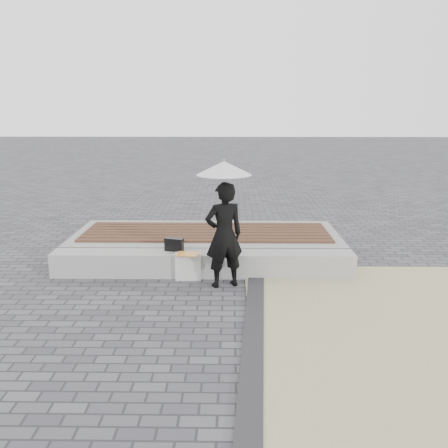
{
  "coord_description": "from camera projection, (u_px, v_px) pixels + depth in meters",
  "views": [
    {
      "loc": [
        0.46,
        -5.78,
        2.72
      ],
      "look_at": [
        0.36,
        1.11,
        1.0
      ],
      "focal_mm": 37.45,
      "sensor_mm": 36.0,
      "label": 1
    }
  ],
  "objects": [
    {
      "name": "parasol",
      "position": [
        224.0,
        168.0,
        6.89
      ],
      "size": [
        0.82,
        0.82,
        1.05
      ],
      "rotation": [
        0.0,
        0.0,
        -0.23
      ],
      "color": "silver",
      "rests_on": "ground"
    },
    {
      "name": "woman",
      "position": [
        224.0,
        235.0,
        7.14
      ],
      "size": [
        0.7,
        0.58,
        1.65
      ],
      "primitive_type": "imported",
      "rotation": [
        0.0,
        0.0,
        3.49
      ],
      "color": "black",
      "rests_on": "ground"
    },
    {
      "name": "magazine",
      "position": [
        188.0,
        254.0,
        7.47
      ],
      "size": [
        0.37,
        0.29,
        0.01
      ],
      "primitive_type": "cube",
      "rotation": [
        0.0,
        0.0,
        -0.12
      ],
      "color": "#F64741",
      "rests_on": "canvas_tote"
    },
    {
      "name": "handbag",
      "position": [
        174.0,
        245.0,
        7.75
      ],
      "size": [
        0.33,
        0.19,
        0.22
      ],
      "primitive_type": "cube",
      "rotation": [
        0.0,
        0.0,
        -0.28
      ],
      "color": "black",
      "rests_on": "seating_ledge"
    },
    {
      "name": "ground",
      "position": [
        196.0,
        316.0,
        6.27
      ],
      "size": [
        80.0,
        80.0,
        0.0
      ],
      "primitive_type": "plane",
      "color": "#515157",
      "rests_on": "ground"
    },
    {
      "name": "timber_decking",
      "position": [
        206.0,
        232.0,
        8.88
      ],
      "size": [
        4.6,
        1.4,
        0.04
      ],
      "primitive_type": null,
      "color": "brown",
      "rests_on": "timber_platform"
    },
    {
      "name": "seating_ledge",
      "position": [
        203.0,
        263.0,
        7.77
      ],
      "size": [
        5.0,
        0.45,
        0.4
      ],
      "primitive_type": "cube",
      "color": "#ADACA8",
      "rests_on": "ground"
    },
    {
      "name": "timber_platform",
      "position": [
        206.0,
        243.0,
        8.94
      ],
      "size": [
        5.0,
        2.0,
        0.4
      ],
      "primitive_type": "cube",
      "color": "#A5A4A0",
      "rests_on": "ground"
    },
    {
      "name": "edging_band",
      "position": [
        254.0,
        333.0,
        5.77
      ],
      "size": [
        0.61,
        5.2,
        0.04
      ],
      "primitive_type": "cube",
      "rotation": [
        0.0,
        0.0,
        -0.07
      ],
      "color": "#2C2C2E",
      "rests_on": "ground"
    },
    {
      "name": "canvas_tote",
      "position": [
        188.0,
        266.0,
        7.57
      ],
      "size": [
        0.42,
        0.19,
        0.44
      ],
      "primitive_type": "cube",
      "rotation": [
        0.0,
        0.0,
        0.05
      ],
      "color": "silver",
      "rests_on": "ground"
    }
  ]
}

